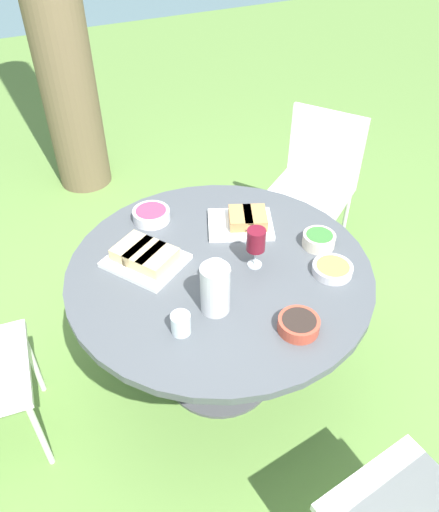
# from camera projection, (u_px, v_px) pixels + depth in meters

# --- Properties ---
(ground_plane) EXTENTS (40.00, 40.00, 0.00)m
(ground_plane) POSITION_uv_depth(u_px,v_px,m) (220.00, 371.00, 2.50)
(ground_plane) COLOR #668E42
(river_strip) EXTENTS (40.00, 3.24, 0.01)m
(river_strip) POSITION_uv_depth(u_px,v_px,m) (4.00, 7.00, 7.74)
(river_strip) COLOR slate
(river_strip) RESTS_ON ground_plane
(dining_table) EXTENTS (1.26, 1.26, 0.70)m
(dining_table) POSITION_uv_depth(u_px,v_px,m) (220.00, 286.00, 2.12)
(dining_table) COLOR #4C4C51
(dining_table) RESTS_ON ground_plane
(chair_far_back) EXTENTS (0.60, 0.60, 0.89)m
(chair_far_back) POSITION_uv_depth(u_px,v_px,m) (316.00, 177.00, 2.92)
(chair_far_back) COLOR white
(chair_far_back) RESTS_ON ground_plane
(water_pitcher) EXTENTS (0.12, 0.11, 0.20)m
(water_pitcher) POSITION_uv_depth(u_px,v_px,m) (215.00, 289.00, 1.81)
(water_pitcher) COLOR silver
(water_pitcher) RESTS_ON dining_table
(wine_glass) EXTENTS (0.08, 0.08, 0.18)m
(wine_glass) POSITION_uv_depth(u_px,v_px,m) (256.00, 241.00, 1.98)
(wine_glass) COLOR silver
(wine_glass) RESTS_ON dining_table
(platter_bread_main) EXTENTS (0.36, 0.33, 0.07)m
(platter_bread_main) POSITION_uv_depth(u_px,v_px,m) (244.00, 221.00, 2.25)
(platter_bread_main) COLOR white
(platter_bread_main) RESTS_ON dining_table
(platter_charcuterie) EXTENTS (0.37, 0.39, 0.07)m
(platter_charcuterie) POSITION_uv_depth(u_px,v_px,m) (145.00, 257.00, 2.05)
(platter_charcuterie) COLOR white
(platter_charcuterie) RESTS_ON dining_table
(bowl_fries) EXTENTS (0.16, 0.16, 0.04)m
(bowl_fries) POSITION_uv_depth(u_px,v_px,m) (332.00, 269.00, 2.01)
(bowl_fries) COLOR silver
(bowl_fries) RESTS_ON dining_table
(bowl_salad) EXTENTS (0.14, 0.14, 0.06)m
(bowl_salad) POSITION_uv_depth(u_px,v_px,m) (319.00, 239.00, 2.14)
(bowl_salad) COLOR beige
(bowl_salad) RESTS_ON dining_table
(bowl_olives) EXTENTS (0.15, 0.15, 0.05)m
(bowl_olives) POSITION_uv_depth(u_px,v_px,m) (299.00, 324.00, 1.78)
(bowl_olives) COLOR #B74733
(bowl_olives) RESTS_ON dining_table
(bowl_dip_red) EXTENTS (0.17, 0.17, 0.05)m
(bowl_dip_red) POSITION_uv_depth(u_px,v_px,m) (151.00, 215.00, 2.28)
(bowl_dip_red) COLOR silver
(bowl_dip_red) RESTS_ON dining_table
(cup_water_near) EXTENTS (0.07, 0.07, 0.08)m
(cup_water_near) POSITION_uv_depth(u_px,v_px,m) (181.00, 324.00, 1.76)
(cup_water_near) COLOR silver
(cup_water_near) RESTS_ON dining_table
(cup_water_far) EXTENTS (0.08, 0.08, 0.10)m
(cup_water_far) POSITION_uv_depth(u_px,v_px,m) (216.00, 274.00, 1.94)
(cup_water_far) COLOR silver
(cup_water_far) RESTS_ON dining_table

